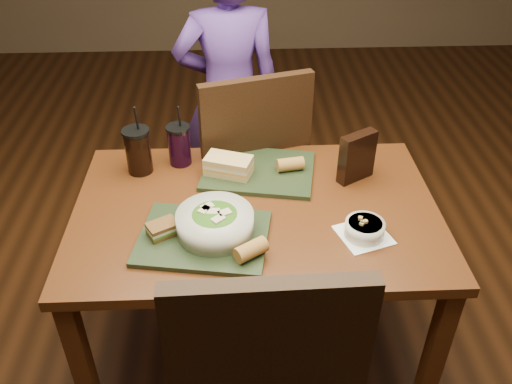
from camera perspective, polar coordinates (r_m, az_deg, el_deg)
ground at (r=2.46m, az=-0.00°, el=-15.71°), size 6.00×6.00×0.00m
dining_table at (r=1.99m, az=-0.00°, el=-3.76°), size 1.30×0.85×0.75m
chair_far at (r=2.43m, az=-0.05°, el=2.66°), size 0.58×0.58×1.07m
diner at (r=2.77m, az=-2.87°, el=10.16°), size 0.57×0.41×1.47m
tray_near at (r=1.80m, az=-5.56°, el=-4.84°), size 0.47×0.38×0.02m
tray_far at (r=2.11m, az=0.27°, el=2.24°), size 0.47×0.39×0.02m
salad_bowl at (r=1.78m, az=-4.34°, el=-3.12°), size 0.26×0.26×0.08m
soup_bowl at (r=1.83m, az=11.36°, el=-3.80°), size 0.20×0.20×0.06m
sandwich_near at (r=1.80m, az=-9.80°, el=-3.85°), size 0.12×0.10×0.05m
sandwich_far at (r=2.06m, az=-2.91°, el=2.81°), size 0.20×0.15×0.07m
baguette_near at (r=1.69m, az=-0.54°, el=-6.10°), size 0.12×0.10×0.05m
baguette_far at (r=2.09m, az=3.63°, el=2.94°), size 0.11×0.07×0.05m
cup_cola at (r=2.13m, az=-12.30°, el=4.29°), size 0.10×0.10×0.28m
cup_berry at (r=2.15m, az=-8.08°, el=4.95°), size 0.09×0.09×0.25m
chip_bag at (r=2.07m, az=10.58°, el=3.66°), size 0.15×0.12×0.19m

